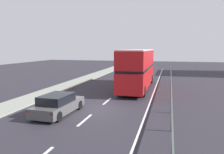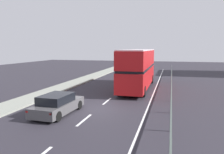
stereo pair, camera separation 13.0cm
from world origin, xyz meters
name	(u,v)px [view 2 (the right image)]	position (x,y,z in m)	size (l,w,h in m)	color
ground_plane	(98,109)	(0.00, 0.00, -0.05)	(75.24, 120.00, 0.10)	#2B2830
near_sidewalk_kerb	(20,102)	(-6.50, 0.00, 0.07)	(2.42, 80.00, 0.14)	gray
lane_paint_markings	(142,90)	(2.16, 8.45, 0.00)	(3.62, 46.00, 0.01)	silver
bridge_side_railing	(171,82)	(5.13, 9.00, 0.86)	(0.10, 42.00, 1.06)	#47534C
double_decker_bus_red	(138,68)	(1.61, 8.91, 2.26)	(2.59, 11.35, 4.21)	#B21316
hatchback_car_near	(58,104)	(-2.18, -1.91, 0.65)	(2.03, 4.39, 1.36)	#4B4A4C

